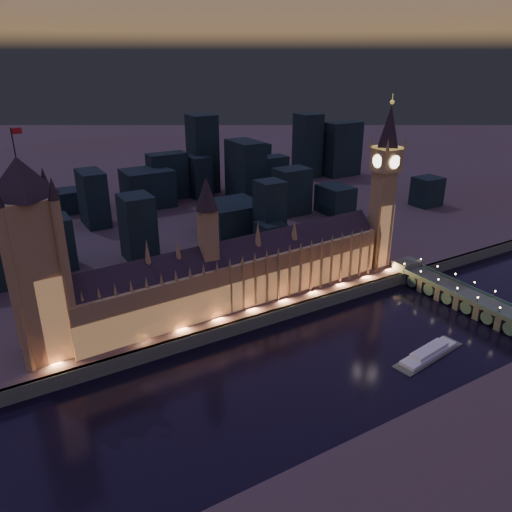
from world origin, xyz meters
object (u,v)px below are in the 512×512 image
victoria_tower (33,251)px  westminster_bridge (465,299)px  palace_of_westminster (239,273)px  elizabeth_tower (385,174)px  river_boat (429,353)px

victoria_tower → westminster_bridge: (229.89, -65.37, -56.24)m
palace_of_westminster → elizabeth_tower: bearing=0.1°
elizabeth_tower → westminster_bridge: elizabeth_tower is taller
palace_of_westminster → westminster_bridge: 140.15m
westminster_bridge → river_boat: (-60.00, -25.72, -4.44)m
victoria_tower → westminster_bridge: size_ratio=0.97×
palace_of_westminster → river_boat: 113.02m
elizabeth_tower → westminster_bridge: (11.89, -65.39, -66.05)m
westminster_bridge → river_boat: bearing=-156.8°
palace_of_westminster → elizabeth_tower: size_ratio=1.76×
elizabeth_tower → palace_of_westminster: bearing=-179.9°
elizabeth_tower → river_boat: (-48.11, -91.10, -70.49)m
palace_of_westminster → westminster_bridge: bearing=-28.1°
palace_of_westminster → elizabeth_tower: elizabeth_tower is taller
river_boat → westminster_bridge: bearing=23.2°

